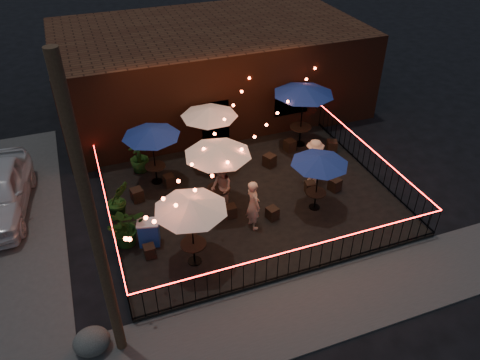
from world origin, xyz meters
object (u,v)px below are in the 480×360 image
object	(u,v)px
cafe_table_2	(218,151)
cafe_table_3	(209,113)
cafe_table_5	(304,90)
cooler	(149,233)
cafe_table_1	(151,133)
utility_pole	(95,232)
cafe_table_4	(320,161)
boulder	(92,341)
cafe_table_0	(190,206)

from	to	relation	value
cafe_table_2	cafe_table_3	world-z (taller)	cafe_table_2
cafe_table_2	cafe_table_5	bearing A→B (deg)	31.85
cafe_table_2	cooler	size ratio (longest dim) A/B	3.00
cafe_table_1	cafe_table_3	bearing A→B (deg)	14.18
utility_pole	cafe_table_1	distance (m)	7.41
cafe_table_4	boulder	distance (m)	8.81
utility_pole	cafe_table_0	world-z (taller)	utility_pole
cafe_table_1	cafe_table_2	bearing A→B (deg)	-51.72
cafe_table_3	boulder	distance (m)	9.32
cafe_table_2	cafe_table_4	world-z (taller)	cafe_table_2
cafe_table_4	boulder	bearing A→B (deg)	-158.83
utility_pole	cafe_table_5	bearing A→B (deg)	40.08
cafe_table_4	cafe_table_5	xyz separation A→B (m)	(1.45, 4.13, 0.53)
cafe_table_0	cafe_table_3	size ratio (longest dim) A/B	0.87
cooler	cafe_table_4	bearing A→B (deg)	12.99
cafe_table_1	cafe_table_3	distance (m)	2.46
cafe_table_5	cooler	xyz separation A→B (m)	(-7.32, -3.93, -2.07)
cafe_table_5	cafe_table_4	bearing A→B (deg)	-109.32
cafe_table_1	cafe_table_5	bearing A→B (deg)	5.38
cafe_table_5	cooler	world-z (taller)	cafe_table_5
utility_pole	cafe_table_5	size ratio (longest dim) A/B	2.89
cafe_table_1	cafe_table_4	bearing A→B (deg)	-35.61
boulder	cooler	bearing A→B (deg)	56.80
cafe_table_1	cooler	xyz separation A→B (m)	(-0.94, -3.33, -1.69)
cafe_table_2	cooler	xyz separation A→B (m)	(-2.72, -1.08, -1.86)
cooler	boulder	world-z (taller)	cooler
cafe_table_3	cafe_table_5	bearing A→B (deg)	0.00
cafe_table_2	cafe_table_4	distance (m)	3.41
cafe_table_3	boulder	size ratio (longest dim) A/B	3.13
cafe_table_0	cafe_table_4	distance (m)	4.88
cafe_table_0	cafe_table_3	distance (m)	5.67
cafe_table_2	cafe_table_3	xyz separation A→B (m)	(0.60, 2.86, -0.08)
cafe_table_4	cafe_table_0	bearing A→B (deg)	-167.07
utility_pole	cooler	world-z (taller)	utility_pole
cafe_table_5	cooler	distance (m)	8.57
cafe_table_5	boulder	world-z (taller)	cafe_table_5
cafe_table_3	cooler	world-z (taller)	cafe_table_3
cafe_table_1	boulder	distance (m)	7.59
cafe_table_1	cafe_table_4	distance (m)	6.07
cafe_table_2	cafe_table_1	bearing A→B (deg)	128.28
cafe_table_0	cafe_table_2	size ratio (longest dim) A/B	0.93
cafe_table_0	cafe_table_3	world-z (taller)	cafe_table_3
cafe_table_5	cafe_table_3	bearing A→B (deg)	-180.00
cafe_table_3	cafe_table_5	size ratio (longest dim) A/B	1.04
cafe_table_2	cafe_table_5	world-z (taller)	cafe_table_5
cafe_table_5	cafe_table_1	bearing A→B (deg)	-174.62
boulder	utility_pole	bearing A→B (deg)	-12.30
utility_pole	cafe_table_3	xyz separation A→B (m)	(4.79, 7.40, -1.61)
cafe_table_1	boulder	bearing A→B (deg)	-115.06
utility_pole	boulder	bearing A→B (deg)	167.70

